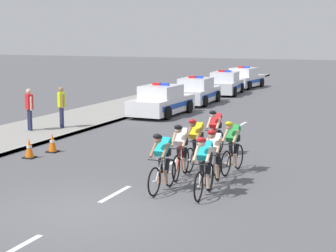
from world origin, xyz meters
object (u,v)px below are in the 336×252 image
Objects in this scene: police_car_nearest at (162,101)px; police_car_third at (225,84)px; spectator_closest at (61,104)px; cyclist_seventh at (215,132)px; police_car_second at (196,92)px; cyclist_fifth at (196,143)px; cyclist_sixth at (232,146)px; cyclist_fourth at (214,156)px; police_car_furthest at (244,79)px; cyclist_third at (181,150)px; traffic_cone_far at (52,143)px; traffic_cone_near at (29,149)px; cyclist_lead at (162,161)px; spectator_middle at (29,106)px; cyclist_second at (204,165)px.

police_car_nearest is 10.72m from police_car_third.
cyclist_seventh is at bearing -17.68° from spectator_closest.
cyclist_seventh is 0.38× the size of police_car_second.
police_car_nearest is at bearing 123.42° from cyclist_seventh.
cyclist_seventh is at bearing 91.58° from cyclist_fifth.
spectator_closest is (-2.08, -10.72, 0.40)m from police_car_second.
police_car_third reaches higher than cyclist_sixth.
cyclist_fourth and cyclist_fifth have the same top height.
police_car_furthest is at bearing 102.61° from cyclist_seventh.
police_car_third reaches higher than cyclist_third.
cyclist_fifth is 21.44m from police_car_third.
traffic_cone_far is at bearing -89.77° from police_car_second.
cyclist_fourth is at bearing -21.91° from cyclist_third.
traffic_cone_far is at bearing 81.57° from traffic_cone_near.
cyclist_third is (-0.08, 1.50, 0.00)m from cyclist_lead.
cyclist_lead is at bearing -67.04° from police_car_nearest.
traffic_cone_far is at bearing 149.79° from cyclist_lead.
police_car_third is 7.10× the size of traffic_cone_near.
cyclist_fourth is 13.25m from police_car_nearest.
cyclist_fifth is at bearing -21.83° from spectator_middle.
spectator_middle is (-2.87, -11.82, 0.40)m from police_car_second.
spectator_closest reaches higher than police_car_nearest.
police_car_nearest is at bearing 122.64° from cyclist_sixth.
cyclist_second is 1.10m from cyclist_fourth.
police_car_second is at bearing -90.01° from police_car_third.
cyclist_second and cyclist_seventh have the same top height.
cyclist_second is at bearing -77.08° from police_car_furthest.
spectator_middle is at bearing -125.50° from spectator_closest.
spectator_middle is at bearing -97.30° from police_car_furthest.
cyclist_lead and cyclist_seventh have the same top height.
cyclist_seventh is (-0.09, 4.67, 0.00)m from cyclist_lead.
traffic_cone_near is at bearing 174.58° from cyclist_third.
cyclist_fourth reaches higher than traffic_cone_near.
cyclist_seventh is 0.38× the size of police_car_third.
cyclist_third is 12.36m from police_car_nearest.
police_car_nearest is at bearing 69.80° from spectator_closest.
cyclist_fifth reaches higher than traffic_cone_near.
cyclist_third is 2.69× the size of traffic_cone_near.
spectator_closest is at bearing -95.59° from police_car_furthest.
traffic_cone_near is (-6.49, 0.95, -0.48)m from cyclist_fourth.
police_car_furthest is at bearing 103.21° from cyclist_fourth.
cyclist_second is 1.00× the size of cyclist_fifth.
police_car_furthest is 2.71× the size of spectator_closest.
cyclist_lead is at bearing -133.85° from cyclist_fourth.
cyclist_lead is 2.63m from cyclist_fifth.
cyclist_sixth is 0.39× the size of police_car_nearest.
cyclist_fourth is 3.77m from cyclist_seventh.
cyclist_second is 1.00× the size of cyclist_fourth.
cyclist_lead is 5.85m from traffic_cone_near.
police_car_third is 21.38m from traffic_cone_near.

